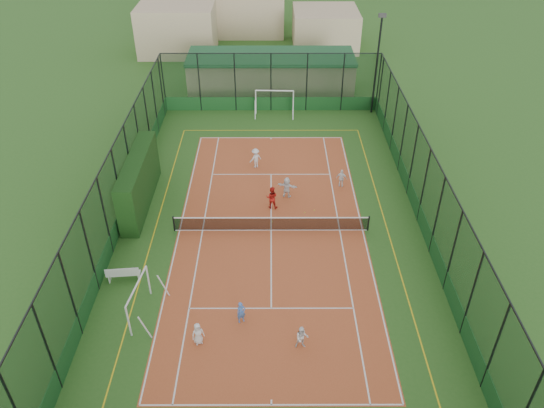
{
  "coord_description": "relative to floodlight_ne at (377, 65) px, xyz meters",
  "views": [
    {
      "loc": [
        -0.01,
        -25.18,
        19.41
      ],
      "look_at": [
        0.05,
        1.05,
        1.2
      ],
      "focal_mm": 35.0,
      "sensor_mm": 36.0,
      "label": 1
    }
  ],
  "objects": [
    {
      "name": "child_near_left",
      "position": [
        -11.98,
        -25.16,
        -3.52
      ],
      "size": [
        0.69,
        0.59,
        1.2
      ],
      "primitive_type": "imported",
      "rotation": [
        0.0,
        0.0,
        0.42
      ],
      "color": "white",
      "rests_on": "court_slab"
    },
    {
      "name": "tennis_net",
      "position": [
        -8.6,
        -16.6,
        -3.59
      ],
      "size": [
        11.67,
        0.12,
        1.06
      ],
      "primitive_type": null,
      "color": "black",
      "rests_on": "ground"
    },
    {
      "name": "hedge_left",
      "position": [
        -16.9,
        -13.65,
        -2.5
      ],
      "size": [
        1.11,
        7.43,
        3.25
      ],
      "primitive_type": "cube",
      "color": "black",
      "rests_on": "ground"
    },
    {
      "name": "white_bench",
      "position": [
        -16.4,
        -20.91,
        -3.63
      ],
      "size": [
        1.78,
        0.64,
        0.98
      ],
      "primitive_type": null,
      "rotation": [
        0.0,
        0.0,
        0.09
      ],
      "color": "white",
      "rests_on": "ground"
    },
    {
      "name": "perimeter_fence",
      "position": [
        -8.6,
        -16.6,
        -1.62
      ],
      "size": [
        18.12,
        34.12,
        5.0
      ],
      "primitive_type": null,
      "color": "black",
      "rests_on": "ground"
    },
    {
      "name": "court_slab",
      "position": [
        -8.6,
        -16.6,
        -4.12
      ],
      "size": [
        11.17,
        23.97,
        0.01
      ],
      "primitive_type": "cube",
      "color": "#A14423",
      "rests_on": "ground"
    },
    {
      "name": "clubhouse",
      "position": [
        -8.6,
        5.4,
        -2.55
      ],
      "size": [
        15.2,
        7.2,
        3.15
      ],
      "primitive_type": null,
      "color": "tan",
      "rests_on": "ground"
    },
    {
      "name": "child_near_right",
      "position": [
        -7.2,
        -25.42,
        -3.5
      ],
      "size": [
        0.62,
        0.49,
        1.24
      ],
      "primitive_type": "imported",
      "rotation": [
        0.0,
        0.0,
        0.03
      ],
      "color": "white",
      "rests_on": "court_slab"
    },
    {
      "name": "futsal_goal_far",
      "position": [
        -8.31,
        -0.35,
        -3.07
      ],
      "size": [
        3.29,
        1.07,
        2.1
      ],
      "primitive_type": null,
      "rotation": [
        0.0,
        0.0,
        -0.04
      ],
      "color": "white",
      "rests_on": "ground"
    },
    {
      "name": "tennis_balls",
      "position": [
        -6.96,
        -15.07,
        -4.08
      ],
      "size": [
        2.72,
        1.27,
        0.07
      ],
      "color": "#CCE033",
      "rests_on": "court_slab"
    },
    {
      "name": "child_near_mid",
      "position": [
        -10.05,
        -23.85,
        -3.51
      ],
      "size": [
        0.52,
        0.45,
        1.21
      ],
      "primitive_type": "imported",
      "rotation": [
        0.0,
        0.0,
        0.45
      ],
      "color": "#4878CC",
      "rests_on": "court_slab"
    },
    {
      "name": "child_far_back",
      "position": [
        -7.58,
        -12.97,
        -3.4
      ],
      "size": [
        1.39,
        0.8,
        1.43
      ],
      "primitive_type": "imported",
      "rotation": [
        0.0,
        0.0,
        2.83
      ],
      "color": "silver",
      "rests_on": "court_slab"
    },
    {
      "name": "ground",
      "position": [
        -8.6,
        -16.6,
        -4.12
      ],
      "size": [
        300.0,
        300.0,
        0.0
      ],
      "primitive_type": "plane",
      "color": "#2B5B1F",
      "rests_on": "ground"
    },
    {
      "name": "child_far_left",
      "position": [
        -9.7,
        -9.19,
        -3.39
      ],
      "size": [
        1.08,
        0.98,
        1.46
      ],
      "primitive_type": "imported",
      "rotation": [
        0.0,
        0.0,
        3.74
      ],
      "color": "silver",
      "rests_on": "court_slab"
    },
    {
      "name": "child_far_right",
      "position": [
        -3.89,
        -11.76,
        -3.47
      ],
      "size": [
        0.82,
        0.52,
        1.29
      ],
      "primitive_type": "imported",
      "rotation": [
        0.0,
        0.0,
        2.85
      ],
      "color": "white",
      "rests_on": "court_slab"
    },
    {
      "name": "coach",
      "position": [
        -8.56,
        -14.2,
        -3.36
      ],
      "size": [
        0.8,
        0.66,
        1.51
      ],
      "primitive_type": "imported",
      "rotation": [
        0.0,
        0.0,
        3.02
      ],
      "color": "#B11812",
      "rests_on": "court_slab"
    },
    {
      "name": "floodlight_ne",
      "position": [
        0.0,
        0.0,
        0.0
      ],
      "size": [
        0.6,
        0.26,
        8.25
      ],
      "primitive_type": null,
      "color": "black",
      "rests_on": "ground"
    },
    {
      "name": "futsal_goal_near",
      "position": [
        -15.02,
        -23.33,
        -3.19
      ],
      "size": [
        3.0,
        1.24,
        1.88
      ],
      "primitive_type": null,
      "rotation": [
        0.0,
        0.0,
        1.43
      ],
      "color": "white",
      "rests_on": "ground"
    }
  ]
}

